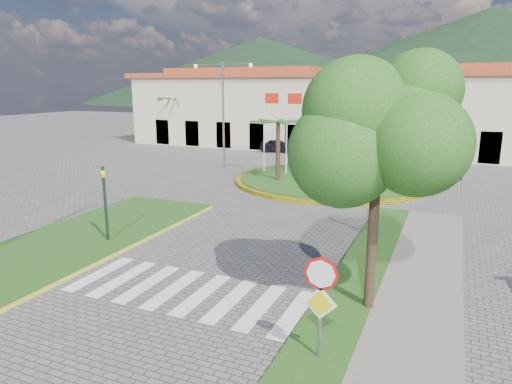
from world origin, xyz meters
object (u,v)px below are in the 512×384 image
at_px(roundabout_island, 331,179).
at_px(deciduous_tree, 379,129).
at_px(car_dark_b, 419,155).
at_px(white_van, 234,142).
at_px(car_dark_a, 279,146).
at_px(stop_sign, 321,293).

distance_m(roundabout_island, deciduous_tree, 18.55).
bearing_deg(car_dark_b, deciduous_tree, 174.31).
xyz_separation_m(roundabout_island, car_dark_b, (4.71, 11.27, 0.38)).
relative_size(white_van, car_dark_a, 1.11).
xyz_separation_m(roundabout_island, car_dark_a, (-8.00, 11.58, 0.46)).
bearing_deg(stop_sign, white_van, 119.21).
relative_size(deciduous_tree, car_dark_b, 2.02).
height_order(white_van, car_dark_a, car_dark_a).
bearing_deg(car_dark_b, stop_sign, 173.06).
bearing_deg(car_dark_a, white_van, 72.05).
relative_size(car_dark_a, car_dark_b, 1.10).
bearing_deg(car_dark_b, roundabout_island, 150.04).
bearing_deg(car_dark_a, car_dark_b, -94.84).
distance_m(roundabout_island, stop_sign, 20.69).
xyz_separation_m(deciduous_tree, white_van, (-19.08, 30.02, -4.60)).
relative_size(roundabout_island, white_van, 3.08).
bearing_deg(car_dark_b, white_van, 77.25).
bearing_deg(car_dark_a, stop_sign, -161.26).
bearing_deg(stop_sign, car_dark_b, 90.34).
distance_m(roundabout_island, car_dark_a, 14.08).
xyz_separation_m(car_dark_a, car_dark_b, (12.71, -0.31, -0.08)).
bearing_deg(car_dark_b, car_dark_a, 81.33).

